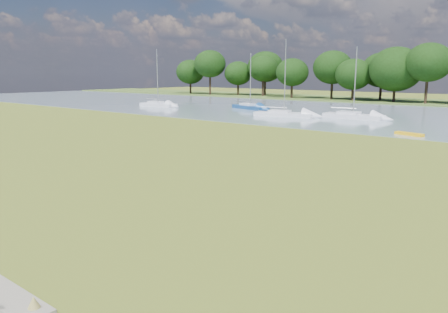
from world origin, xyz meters
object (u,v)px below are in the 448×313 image
Objects in this scene: sailboat_0 at (158,103)px; kayak at (409,134)px; sailboat_4 at (283,113)px; sailboat_5 at (353,114)px; sailboat_3 at (250,106)px.

kayak is at bearing -12.29° from sailboat_0.
kayak is 19.66m from sailboat_4.
sailboat_0 is at bearing -175.04° from kayak.
sailboat_5 is at bearing 2.91° from sailboat_0.
sailboat_4 is (-18.06, 7.77, 0.34)m from kayak.
kayak is at bearing -8.76° from sailboat_3.
kayak is at bearing -46.47° from sailboat_5.
sailboat_0 is 33.18m from sailboat_5.
sailboat_0 is 25.06m from sailboat_4.
sailboat_4 reaches higher than kayak.
sailboat_0 is 1.07× the size of sailboat_5.
sailboat_0 is at bearing -175.23° from sailboat_5.
sailboat_3 is (-28.27, 14.53, 0.36)m from kayak.
kayak is 14.79m from sailboat_5.
sailboat_0 reaches higher than sailboat_5.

